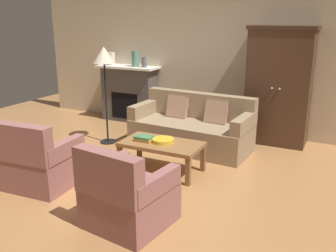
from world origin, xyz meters
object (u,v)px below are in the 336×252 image
object	(u,v)px
coffee_table	(162,146)
mantel_vase_cream	(111,59)
couch	(192,129)
fruit_bowl	(163,140)
mantel_vase_slate	(144,62)
armchair_near_right	(127,197)
armoire	(279,86)
fireplace	(129,93)
book_stack	(144,138)
armchair_near_left	(41,163)
mantel_vase_jade	(135,59)
floor_lamp	(104,61)

from	to	relation	value
coffee_table	mantel_vase_cream	distance (m)	3.09
couch	fruit_bowl	world-z (taller)	couch
mantel_vase_cream	mantel_vase_slate	bearing A→B (deg)	0.00
armchair_near_right	armoire	bearing A→B (deg)	76.05
fireplace	armoire	size ratio (longest dim) A/B	0.65
coffee_table	fruit_bowl	bearing A→B (deg)	50.65
book_stack	mantel_vase_slate	size ratio (longest dim) A/B	1.31
mantel_vase_cream	coffee_table	bearing A→B (deg)	-42.88
couch	armchair_near_left	xyz separation A→B (m)	(-1.13, -2.18, -0.00)
mantel_vase_slate	armchair_near_right	size ratio (longest dim) A/B	0.22
fireplace	mantel_vase_cream	bearing A→B (deg)	-177.30
mantel_vase_jade	armchair_near_left	size ratio (longest dim) A/B	0.35
mantel_vase_cream	fruit_bowl	bearing A→B (deg)	-42.41
fireplace	couch	xyz separation A→B (m)	(1.79, -0.95, -0.25)
armchair_near_left	armchair_near_right	bearing A→B (deg)	-11.69
book_stack	mantel_vase_jade	bearing A→B (deg)	123.62
fruit_bowl	mantel_vase_cream	world-z (taller)	mantel_vase_cream
armchair_near_left	mantel_vase_jade	bearing A→B (deg)	98.82
mantel_vase_slate	armchair_near_right	xyz separation A→B (m)	(1.74, -3.41, -0.90)
mantel_vase_cream	armchair_near_left	size ratio (longest dim) A/B	0.28
fireplace	floor_lamp	size ratio (longest dim) A/B	0.78
floor_lamp	coffee_table	bearing A→B (deg)	-26.21
book_stack	mantel_vase_cream	size ratio (longest dim) A/B	1.02
fruit_bowl	armchair_near_right	bearing A→B (deg)	-77.67
armoire	armchair_near_right	bearing A→B (deg)	-103.95
fireplace	armchair_near_left	world-z (taller)	fireplace
armchair_near_left	armchair_near_right	world-z (taller)	same
book_stack	floor_lamp	distance (m)	1.64
mantel_vase_jade	armchair_near_right	distance (m)	4.04
armoire	mantel_vase_cream	world-z (taller)	armoire
coffee_table	floor_lamp	size ratio (longest dim) A/B	0.68
book_stack	mantel_vase_jade	world-z (taller)	mantel_vase_jade
mantel_vase_slate	armchair_near_left	xyz separation A→B (m)	(0.28, -3.11, -0.90)
fireplace	mantel_vase_slate	world-z (taller)	mantel_vase_slate
mantel_vase_cream	mantel_vase_jade	world-z (taller)	mantel_vase_jade
armoire	fireplace	bearing A→B (deg)	178.49
couch	fruit_bowl	bearing A→B (deg)	-89.00
fireplace	couch	world-z (taller)	fireplace
coffee_table	mantel_vase_cream	xyz separation A→B (m)	(-2.17, 2.02, 0.88)
couch	mantel_vase_jade	size ratio (longest dim) A/B	6.42
mantel_vase_slate	armchair_near_right	distance (m)	3.93
fireplace	floor_lamp	world-z (taller)	floor_lamp
coffee_table	mantel_vase_slate	distance (m)	2.61
floor_lamp	fireplace	bearing A→B (deg)	106.88
armoire	couch	distance (m)	1.59
fireplace	coffee_table	world-z (taller)	fireplace
mantel_vase_cream	floor_lamp	size ratio (longest dim) A/B	0.15
armoire	book_stack	world-z (taller)	armoire
book_stack	floor_lamp	bearing A→B (deg)	147.44
mantel_vase_slate	floor_lamp	bearing A→B (deg)	-88.65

